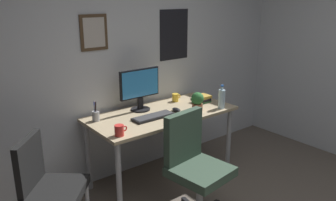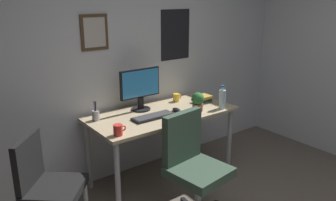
% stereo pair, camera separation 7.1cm
% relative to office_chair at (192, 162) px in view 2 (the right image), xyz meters
% --- Properties ---
extents(wall_back, '(4.40, 0.10, 2.60)m').
position_rel_office_chair_xyz_m(wall_back, '(0.11, 1.11, 0.77)').
color(wall_back, silver).
rests_on(wall_back, ground_plane).
extents(desk, '(1.52, 0.72, 0.76)m').
position_rel_office_chair_xyz_m(desk, '(0.17, 0.67, 0.15)').
color(desk, tan).
rests_on(desk, ground_plane).
extents(office_chair, '(0.57, 0.57, 0.95)m').
position_rel_office_chair_xyz_m(office_chair, '(0.00, 0.00, 0.00)').
color(office_chair, '#334738').
rests_on(office_chair, ground_plane).
extents(side_chair, '(0.59, 0.59, 0.88)m').
position_rel_office_chair_xyz_m(side_chair, '(-1.11, 0.47, -0.03)').
color(side_chair, black).
rests_on(side_chair, ground_plane).
extents(monitor, '(0.46, 0.20, 0.43)m').
position_rel_office_chair_xyz_m(monitor, '(0.04, 0.87, 0.47)').
color(monitor, black).
rests_on(monitor, desk).
extents(keyboard, '(0.43, 0.15, 0.03)m').
position_rel_office_chair_xyz_m(keyboard, '(0.00, 0.59, 0.24)').
color(keyboard, black).
rests_on(keyboard, desk).
extents(computer_mouse, '(0.06, 0.11, 0.04)m').
position_rel_office_chair_xyz_m(computer_mouse, '(0.30, 0.61, 0.25)').
color(computer_mouse, black).
rests_on(computer_mouse, desk).
extents(water_bottle, '(0.07, 0.07, 0.25)m').
position_rel_office_chair_xyz_m(water_bottle, '(0.75, 0.39, 0.34)').
color(water_bottle, silver).
rests_on(water_bottle, desk).
extents(coffee_mug_near, '(0.11, 0.07, 0.09)m').
position_rel_office_chair_xyz_m(coffee_mug_near, '(0.52, 0.88, 0.28)').
color(coffee_mug_near, yellow).
rests_on(coffee_mug_near, desk).
extents(coffee_mug_far, '(0.12, 0.08, 0.10)m').
position_rel_office_chair_xyz_m(coffee_mug_far, '(-0.48, 0.41, 0.28)').
color(coffee_mug_far, red).
rests_on(coffee_mug_far, desk).
extents(potted_plant, '(0.13, 0.13, 0.19)m').
position_rel_office_chair_xyz_m(potted_plant, '(0.49, 0.49, 0.34)').
color(potted_plant, brown).
rests_on(potted_plant, desk).
extents(pen_cup, '(0.07, 0.07, 0.20)m').
position_rel_office_chair_xyz_m(pen_cup, '(-0.47, 0.86, 0.28)').
color(pen_cup, '#9EA0A5').
rests_on(pen_cup, desk).
extents(book_stack_left, '(0.19, 0.15, 0.08)m').
position_rel_office_chair_xyz_m(book_stack_left, '(0.72, 0.67, 0.27)').
color(book_stack_left, '#33723F').
rests_on(book_stack_left, desk).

